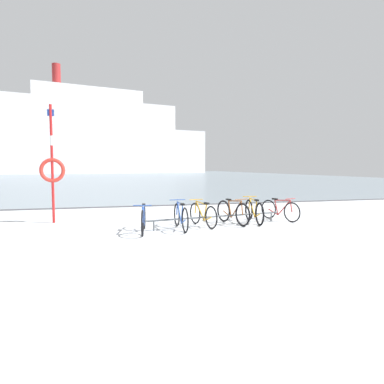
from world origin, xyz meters
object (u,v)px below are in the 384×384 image
at_px(bicycle_1, 181,216).
at_px(ferry_ship, 93,139).
at_px(bicycle_0, 143,219).
at_px(bicycle_2, 203,214).
at_px(bicycle_5, 280,210).
at_px(bicycle_4, 254,211).
at_px(bicycle_3, 233,212).
at_px(rescue_post, 52,167).

xyz_separation_m(bicycle_1, ferry_ship, (-4.76, 81.24, 8.46)).
bearing_deg(bicycle_0, bicycle_2, 16.29).
height_order(bicycle_2, bicycle_5, bicycle_2).
bearing_deg(bicycle_4, bicycle_2, -174.76).
bearing_deg(bicycle_3, bicycle_1, -164.34).
bearing_deg(rescue_post, bicycle_5, -10.65).
height_order(bicycle_1, bicycle_3, same).
bearing_deg(bicycle_1, bicycle_0, -169.67).
distance_m(bicycle_3, bicycle_5, 1.77).
height_order(bicycle_0, bicycle_4, bicycle_4).
bearing_deg(ferry_ship, bicycle_3, -85.39).
relative_size(bicycle_1, bicycle_3, 1.06).
bearing_deg(bicycle_4, bicycle_1, -168.70).
height_order(bicycle_4, ferry_ship, ferry_ship).
xyz_separation_m(bicycle_0, bicycle_4, (3.52, 0.68, 0.01)).
bearing_deg(bicycle_5, ferry_ship, 95.86).
bearing_deg(bicycle_1, bicycle_2, 24.21).
relative_size(bicycle_5, rescue_post, 0.41).
relative_size(bicycle_2, bicycle_4, 0.94).
height_order(bicycle_5, ferry_ship, ferry_ship).
height_order(bicycle_0, bicycle_1, bicycle_1).
height_order(bicycle_1, bicycle_4, bicycle_4).
height_order(bicycle_5, rescue_post, rescue_post).
xyz_separation_m(bicycle_1, rescue_post, (-3.62, 2.08, 1.37)).
height_order(bicycle_0, bicycle_5, bicycle_0).
bearing_deg(bicycle_1, rescue_post, 150.11).
distance_m(bicycle_4, bicycle_5, 1.07).
distance_m(bicycle_2, ferry_ship, 81.54).
bearing_deg(bicycle_2, bicycle_5, 8.43).
bearing_deg(ferry_ship, bicycle_2, -86.11).
bearing_deg(bicycle_2, bicycle_4, 5.24).
height_order(bicycle_2, ferry_ship, ferry_ship).
relative_size(bicycle_2, ferry_ship, 0.03).
bearing_deg(ferry_ship, bicycle_4, -84.89).
distance_m(bicycle_1, bicycle_3, 1.82).
bearing_deg(ferry_ship, bicycle_5, -84.14).
bearing_deg(bicycle_5, bicycle_3, -171.81).
distance_m(bicycle_0, ferry_ship, 81.96).
height_order(bicycle_4, bicycle_5, bicycle_4).
height_order(bicycle_0, rescue_post, rescue_post).
relative_size(bicycle_1, bicycle_5, 1.14).
distance_m(bicycle_0, bicycle_4, 3.59).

